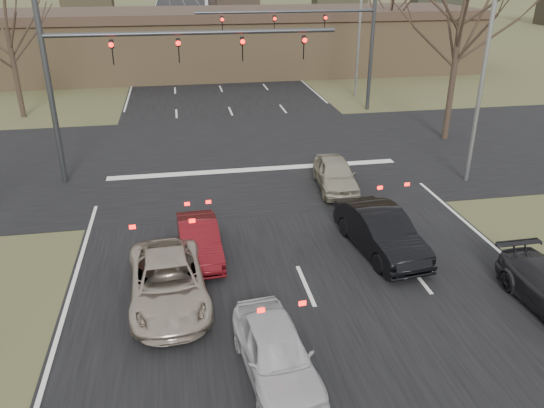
{
  "coord_description": "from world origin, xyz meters",
  "views": [
    {
      "loc": [
        -3.36,
        -10.01,
        8.74
      ],
      "look_at": [
        -0.72,
        4.69,
        2.0
      ],
      "focal_mm": 35.0,
      "sensor_mm": 36.0,
      "label": 1
    }
  ],
  "objects": [
    {
      "name": "ground",
      "position": [
        0.0,
        0.0,
        0.0
      ],
      "size": [
        360.0,
        360.0,
        0.0
      ],
      "primitive_type": "plane",
      "color": "#424927",
      "rests_on": "ground"
    },
    {
      "name": "road_cross",
      "position": [
        0.0,
        15.0,
        0.01
      ],
      "size": [
        200.0,
        14.0,
        0.02
      ],
      "primitive_type": "cube",
      "color": "black",
      "rests_on": "ground"
    },
    {
      "name": "car_red_ahead",
      "position": [
        -3.0,
        5.35,
        0.59
      ],
      "size": [
        1.43,
        3.65,
        1.18
      ],
      "primitive_type": "imported",
      "rotation": [
        0.0,
        0.0,
        0.05
      ],
      "color": "#540C11",
      "rests_on": "ground"
    },
    {
      "name": "mast_arm_far",
      "position": [
        6.18,
        23.0,
        5.02
      ],
      "size": [
        11.12,
        0.24,
        8.0
      ],
      "color": "#383A3D",
      "rests_on": "ground"
    },
    {
      "name": "building",
      "position": [
        2.0,
        38.0,
        2.67
      ],
      "size": [
        42.4,
        10.4,
        5.3
      ],
      "color": "olive",
      "rests_on": "ground"
    },
    {
      "name": "road_main",
      "position": [
        0.0,
        60.0,
        0.01
      ],
      "size": [
        14.0,
        300.0,
        0.02
      ],
      "primitive_type": "cube",
      "color": "black",
      "rests_on": "ground"
    },
    {
      "name": "mast_arm_near",
      "position": [
        -5.23,
        13.0,
        5.07
      ],
      "size": [
        12.12,
        0.24,
        8.0
      ],
      "color": "#383A3D",
      "rests_on": "ground"
    },
    {
      "name": "car_silver_ahead",
      "position": [
        3.0,
        10.15,
        0.65
      ],
      "size": [
        1.9,
        3.97,
        1.31
      ],
      "primitive_type": "imported",
      "rotation": [
        0.0,
        0.0,
        -0.09
      ],
      "color": "#A49E84",
      "rests_on": "ground"
    },
    {
      "name": "car_black_hatch",
      "position": [
        2.93,
        4.65,
        0.72
      ],
      "size": [
        2.05,
        4.55,
        1.45
      ],
      "primitive_type": "imported",
      "rotation": [
        0.0,
        0.0,
        0.12
      ],
      "color": "black",
      "rests_on": "ground"
    },
    {
      "name": "streetlight_right_near",
      "position": [
        8.82,
        10.0,
        5.59
      ],
      "size": [
        2.34,
        0.25,
        10.0
      ],
      "color": "gray",
      "rests_on": "ground"
    },
    {
      "name": "car_silver_suv",
      "position": [
        -4.0,
        2.93,
        0.64
      ],
      "size": [
        2.38,
        4.7,
        1.28
      ],
      "primitive_type": "imported",
      "rotation": [
        0.0,
        0.0,
        0.06
      ],
      "color": "#A89A88",
      "rests_on": "ground"
    },
    {
      "name": "car_white_sedan",
      "position": [
        -1.56,
        -0.5,
        0.64
      ],
      "size": [
        1.87,
        3.89,
        1.28
      ],
      "primitive_type": "imported",
      "rotation": [
        0.0,
        0.0,
        0.1
      ],
      "color": "#BABABC",
      "rests_on": "ground"
    },
    {
      "name": "streetlight_right_far",
      "position": [
        9.32,
        27.0,
        5.59
      ],
      "size": [
        2.34,
        0.25,
        10.0
      ],
      "color": "gray",
      "rests_on": "ground"
    }
  ]
}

